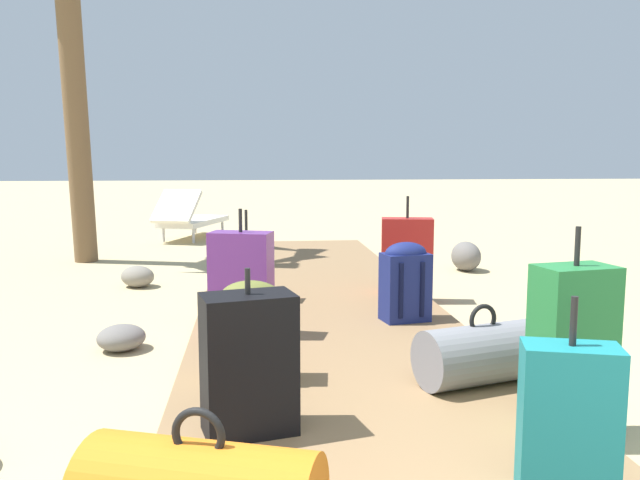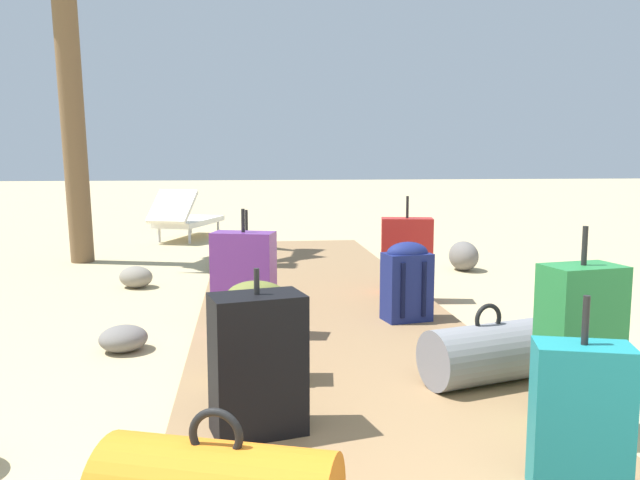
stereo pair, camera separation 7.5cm
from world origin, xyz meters
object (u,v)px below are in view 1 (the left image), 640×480
duffel_bag_grey (482,354)px  suitcase_purple (241,284)px  suitcase_teal (568,422)px  suitcase_tan (247,267)px  backpack_olive (251,328)px  suitcase_black (249,364)px  suitcase_red (407,256)px  suitcase_green (572,345)px  backpack_navy (405,280)px  lounge_chair (190,218)px

duffel_bag_grey → suitcase_purple: bearing=140.2°
suitcase_teal → suitcase_tan: 3.40m
backpack_olive → suitcase_black: bearing=-90.6°
suitcase_teal → suitcase_red: bearing=85.9°
duffel_bag_grey → suitcase_tan: bearing=120.7°
suitcase_red → suitcase_purple: 1.84m
suitcase_teal → suitcase_black: bearing=149.5°
suitcase_teal → suitcase_red: 3.38m
suitcase_red → suitcase_purple: size_ratio=1.00×
suitcase_red → suitcase_green: bearing=-88.5°
suitcase_tan → suitcase_black: bearing=-89.2°
suitcase_green → duffel_bag_grey: (-0.21, 0.53, -0.20)m
suitcase_red → backpack_olive: suitcase_red is taller
backpack_navy → backpack_olive: backpack_navy is taller
backpack_olive → suitcase_tan: (-0.04, 1.91, -0.00)m
suitcase_green → suitcase_black: bearing=177.8°
suitcase_red → duffel_bag_grey: (-0.14, -2.25, -0.17)m
suitcase_black → suitcase_purple: size_ratio=0.85×
suitcase_black → lounge_chair: size_ratio=0.43×
backpack_navy → suitcase_red: 0.96m
backpack_navy → suitcase_teal: size_ratio=0.80×
suitcase_teal → suitcase_red: size_ratio=0.85×
duffel_bag_grey → lounge_chair: lounge_chair is taller
suitcase_teal → backpack_olive: size_ratio=1.33×
suitcase_green → lounge_chair: size_ratio=0.53×
suitcase_red → backpack_olive: size_ratio=1.57×
backpack_navy → duffel_bag_grey: size_ratio=0.78×
suitcase_black → suitcase_teal: bearing=-30.5°
backpack_olive → duffel_bag_grey: 1.22m
suitcase_red → duffel_bag_grey: size_ratio=1.15×
backpack_navy → suitcase_black: bearing=-121.8°
backpack_navy → suitcase_tan: suitcase_tan is taller
suitcase_teal → lounge_chair: (-2.05, 7.88, -0.03)m
backpack_olive → suitcase_red: bearing=57.1°
suitcase_teal → suitcase_tan: (-1.14, 3.21, 0.00)m
suitcase_teal → suitcase_green: suitcase_green is taller
duffel_bag_grey → lounge_chair: size_ratio=0.44×
suitcase_tan → suitcase_green: size_ratio=0.85×
suitcase_teal → suitcase_black: suitcase_black is taller
suitcase_green → suitcase_purple: suitcase_green is taller
suitcase_purple → lounge_chair: 5.78m
backpack_navy → suitcase_black: suitcase_black is taller
suitcase_tan → suitcase_black: 2.56m
backpack_olive → suitcase_green: bearing=-26.6°
suitcase_black → duffel_bag_grey: 1.30m
lounge_chair → backpack_navy: bearing=-69.3°
backpack_navy → suitcase_black: size_ratio=0.80×
backpack_olive → suitcase_black: (-0.01, -0.65, 0.02)m
suitcase_red → suitcase_purple: bearing=-139.6°
suitcase_green → lounge_chair: suitcase_green is taller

